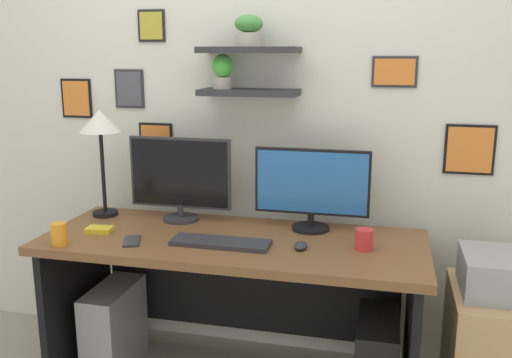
{
  "coord_description": "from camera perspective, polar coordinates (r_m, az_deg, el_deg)",
  "views": [
    {
      "loc": [
        0.68,
        -2.34,
        1.58
      ],
      "look_at": [
        0.1,
        0.05,
        1.02
      ],
      "focal_mm": 39.15,
      "sensor_mm": 36.0,
      "label": 1
    }
  ],
  "objects": [
    {
      "name": "drawer_cabinet",
      "position": [
        2.76,
        23.66,
        -16.18
      ],
      "size": [
        0.44,
        0.5,
        0.58
      ],
      "primitive_type": "cube",
      "color": "tan",
      "rests_on": "ground"
    },
    {
      "name": "coffee_mug",
      "position": [
        2.46,
        10.98,
        -6.07
      ],
      "size": [
        0.08,
        0.08,
        0.09
      ],
      "primitive_type": "cylinder",
      "color": "red",
      "rests_on": "desk"
    },
    {
      "name": "cell_phone",
      "position": [
        2.57,
        -12.57,
        -6.22
      ],
      "size": [
        0.12,
        0.16,
        0.01
      ],
      "primitive_type": "cube",
      "rotation": [
        0.0,
        0.0,
        0.36
      ],
      "color": "#2D2D33",
      "rests_on": "desk"
    },
    {
      "name": "back_wall_assembly",
      "position": [
        2.87,
        -0.15,
        8.28
      ],
      "size": [
        4.4,
        0.24,
        2.7
      ],
      "color": "silver",
      "rests_on": "ground"
    },
    {
      "name": "keyboard",
      "position": [
        2.48,
        -3.63,
        -6.5
      ],
      "size": [
        0.44,
        0.14,
        0.02
      ],
      "primitive_type": "cube",
      "color": "#2D2D33",
      "rests_on": "desk"
    },
    {
      "name": "printer",
      "position": [
        2.61,
        24.41,
        -8.9
      ],
      "size": [
        0.38,
        0.34,
        0.17
      ],
      "primitive_type": "cube",
      "color": "#9E9EA3",
      "rests_on": "drawer_cabinet"
    },
    {
      "name": "desk",
      "position": [
        2.7,
        -2.06,
        -9.8
      ],
      "size": [
        1.75,
        0.68,
        0.75
      ],
      "color": "brown",
      "rests_on": "ground"
    },
    {
      "name": "desk_lamp",
      "position": [
        2.93,
        -15.63,
        5.0
      ],
      "size": [
        0.21,
        0.21,
        0.55
      ],
      "color": "black",
      "rests_on": "desk"
    },
    {
      "name": "computer_tower_left",
      "position": [
        3.01,
        -14.27,
        -14.49
      ],
      "size": [
        0.18,
        0.4,
        0.44
      ],
      "primitive_type": "cube",
      "color": "#99999E",
      "rests_on": "ground"
    },
    {
      "name": "computer_mouse",
      "position": [
        2.44,
        4.6,
        -6.8
      ],
      "size": [
        0.06,
        0.09,
        0.03
      ],
      "primitive_type": "ellipsoid",
      "color": "#2D2D33",
      "rests_on": "desk"
    },
    {
      "name": "scissors_tray",
      "position": [
        2.75,
        -15.71,
        -5.01
      ],
      "size": [
        0.13,
        0.1,
        0.02
      ],
      "primitive_type": "cube",
      "rotation": [
        0.0,
        0.0,
        0.13
      ],
      "color": "yellow",
      "rests_on": "desk"
    },
    {
      "name": "monitor_left",
      "position": [
        2.81,
        -7.76,
        0.17
      ],
      "size": [
        0.52,
        0.18,
        0.42
      ],
      "color": "#2D2D33",
      "rests_on": "desk"
    },
    {
      "name": "pen_cup",
      "position": [
        2.61,
        -19.48,
        -5.33
      ],
      "size": [
        0.07,
        0.07,
        0.1
      ],
      "primitive_type": "cylinder",
      "color": "orange",
      "rests_on": "desk"
    },
    {
      "name": "monitor_right",
      "position": [
        2.65,
        5.72,
        -0.81
      ],
      "size": [
        0.55,
        0.18,
        0.39
      ],
      "color": "black",
      "rests_on": "desk"
    }
  ]
}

